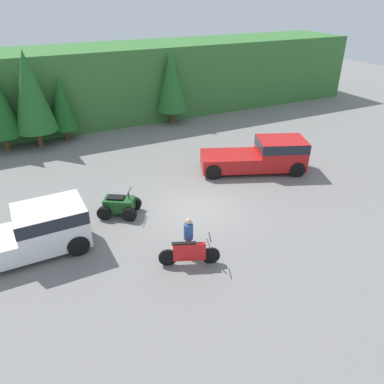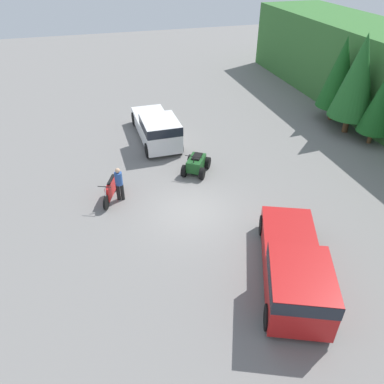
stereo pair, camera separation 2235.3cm
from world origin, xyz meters
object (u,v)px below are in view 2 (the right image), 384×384
Objects in this scene: pickup_truck_red at (295,270)px; pickup_truck_second at (157,128)px; dirt_bike at (111,190)px; rider_person at (119,183)px; quad_atv at (196,164)px.

pickup_truck_second is at bearing -147.40° from pickup_truck_red.
rider_person is (0.17, 0.42, 0.44)m from dirt_bike.
rider_person is (1.46, -4.20, 0.47)m from quad_atv.
rider_person is at bearing -38.48° from quad_atv.
rider_person reaches higher than dirt_bike.
quad_atv is at bearing 127.69° from dirt_bike.
pickup_truck_red is at bearing 9.17° from pickup_truck_second.
pickup_truck_second is 2.70× the size of quad_atv.
pickup_truck_red is 9.32m from dirt_bike.
pickup_truck_second reaches higher than dirt_bike.
rider_person is (-7.26, -5.20, -0.04)m from pickup_truck_red.
pickup_truck_second is 3.36× the size of rider_person.
pickup_truck_red reaches higher than rider_person.
dirt_bike is 4.80m from quad_atv.
quad_atv is (3.99, 1.27, -0.51)m from pickup_truck_second.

